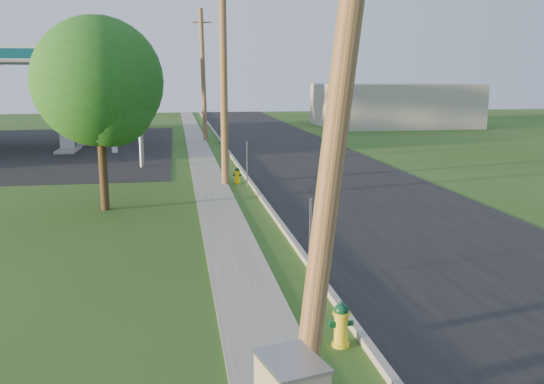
# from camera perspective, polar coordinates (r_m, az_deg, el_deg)

# --- Properties ---
(ground_plane) EXTENTS (140.00, 140.00, 0.00)m
(ground_plane) POSITION_cam_1_polar(r_m,az_deg,el_deg) (9.72, 8.16, -17.53)
(ground_plane) COLOR #264812
(ground_plane) RESTS_ON ground
(road) EXTENTS (8.00, 120.00, 0.02)m
(road) POSITION_cam_1_polar(r_m,az_deg,el_deg) (20.01, 11.86, -2.37)
(road) COLOR black
(road) RESTS_ON ground
(curb) EXTENTS (0.15, 120.00, 0.15)m
(curb) POSITION_cam_1_polar(r_m,az_deg,el_deg) (18.93, 0.50, -2.71)
(curb) COLOR gray
(curb) RESTS_ON ground
(sidewalk) EXTENTS (1.50, 120.00, 0.03)m
(sidewalk) POSITION_cam_1_polar(r_m,az_deg,el_deg) (18.74, -4.79, -3.09)
(sidewalk) COLOR gray
(sidewalk) RESTS_ON ground
(utility_pole_near) EXTENTS (1.40, 0.32, 9.48)m
(utility_pole_near) POSITION_cam_1_polar(r_m,az_deg,el_deg) (7.39, 7.07, 12.25)
(utility_pole_near) COLOR brown
(utility_pole_near) RESTS_ON ground
(utility_pole_mid) EXTENTS (1.40, 0.32, 9.80)m
(utility_pole_mid) POSITION_cam_1_polar(r_m,az_deg,el_deg) (25.18, -4.83, 11.95)
(utility_pole_mid) COLOR brown
(utility_pole_mid) RESTS_ON ground
(utility_pole_far) EXTENTS (1.40, 0.32, 9.50)m
(utility_pole_far) POSITION_cam_1_polar(r_m,az_deg,el_deg) (43.14, -6.84, 11.45)
(utility_pole_far) COLOR brown
(utility_pole_far) RESTS_ON ground
(sign_post_near) EXTENTS (0.05, 0.04, 2.00)m
(sign_post_near) POSITION_cam_1_polar(r_m,az_deg,el_deg) (13.16, 3.81, -4.89)
(sign_post_near) COLOR gray
(sign_post_near) RESTS_ON ground
(sign_post_mid) EXTENTS (0.05, 0.04, 2.00)m
(sign_post_mid) POSITION_cam_1_polar(r_m,az_deg,el_deg) (24.54, -2.50, 2.73)
(sign_post_mid) COLOR gray
(sign_post_mid) RESTS_ON ground
(sign_post_far) EXTENTS (0.05, 0.04, 2.00)m
(sign_post_far) POSITION_cam_1_polar(r_m,az_deg,el_deg) (36.59, -4.84, 5.55)
(sign_post_far) COLOR gray
(sign_post_far) RESTS_ON ground
(fuel_pump_ne) EXTENTS (1.20, 3.20, 1.90)m
(fuel_pump_ne) POSITION_cam_1_polar(r_m,az_deg,el_deg) (38.90, -19.58, 4.87)
(fuel_pump_ne) COLOR gray
(fuel_pump_ne) RESTS_ON ground
(fuel_pump_se) EXTENTS (1.20, 3.20, 1.90)m
(fuel_pump_se) POSITION_cam_1_polar(r_m,az_deg,el_deg) (42.82, -18.67, 5.47)
(fuel_pump_se) COLOR gray
(fuel_pump_se) RESTS_ON ground
(price_pylon) EXTENTS (0.34, 2.04, 6.85)m
(price_pylon) POSITION_cam_1_polar(r_m,az_deg,el_deg) (30.65, -13.18, 12.49)
(price_pylon) COLOR gray
(price_pylon) RESTS_ON ground
(distant_building) EXTENTS (14.00, 10.00, 4.00)m
(distant_building) POSITION_cam_1_polar(r_m,az_deg,el_deg) (57.04, 11.94, 8.43)
(distant_building) COLOR #9E9688
(distant_building) RESTS_ON ground
(tree_verge) EXTENTS (4.44, 4.44, 6.74)m
(tree_verge) POSITION_cam_1_polar(r_m,az_deg,el_deg) (20.86, -16.58, 9.96)
(tree_verge) COLOR #322215
(tree_verge) RESTS_ON ground
(tree_lot) EXTENTS (4.64, 4.64, 7.03)m
(tree_lot) POSITION_cam_1_polar(r_m,az_deg,el_deg) (50.76, -14.60, 10.83)
(tree_lot) COLOR #322215
(tree_lot) RESTS_ON ground
(hydrant_near) EXTENTS (0.43, 0.38, 0.83)m
(hydrant_near) POSITION_cam_1_polar(r_m,az_deg,el_deg) (10.43, 6.87, -12.89)
(hydrant_near) COLOR yellow
(hydrant_near) RESTS_ON ground
(hydrant_mid) EXTENTS (0.37, 0.33, 0.72)m
(hydrant_mid) POSITION_cam_1_polar(r_m,az_deg,el_deg) (25.76, -3.47, 1.68)
(hydrant_mid) COLOR yellow
(hydrant_mid) RESTS_ON ground
(hydrant_far) EXTENTS (0.40, 0.36, 0.77)m
(hydrant_far) POSITION_cam_1_polar(r_m,az_deg,el_deg) (34.46, -4.66, 4.15)
(hydrant_far) COLOR #E9CC00
(hydrant_far) RESTS_ON ground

